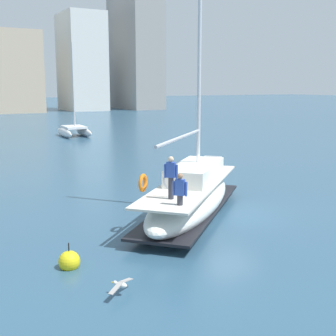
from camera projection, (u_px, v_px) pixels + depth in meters
ground_plane at (229, 213)px, 19.79m from camera, size 400.00×400.00×0.00m
main_sailboat at (191, 196)px, 19.25m from camera, size 8.66×8.30×11.69m
moored_sloop_far at (74, 130)px, 49.57m from camera, size 3.03×5.88×10.07m
seagull at (120, 285)px, 12.03m from camera, size 0.96×0.74×0.17m
mooring_buoy at (69, 261)px, 13.87m from camera, size 0.67×0.67×0.94m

